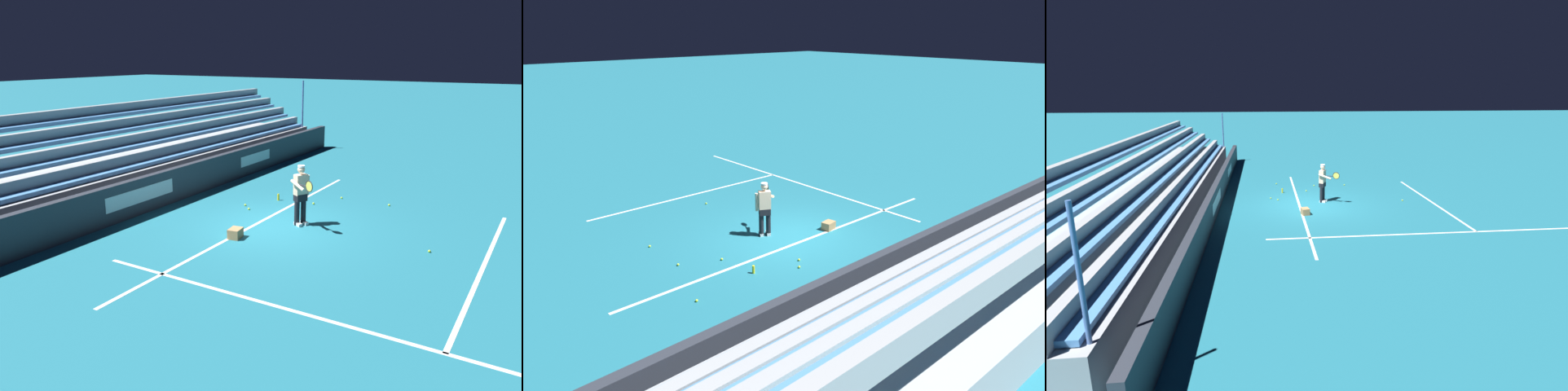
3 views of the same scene
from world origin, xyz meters
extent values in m
plane|color=#1E6B7F|center=(0.00, 0.00, 0.00)|extent=(160.00, 160.00, 0.00)
cube|color=white|center=(0.00, -0.50, 0.00)|extent=(12.00, 0.10, 0.01)
cube|color=white|center=(4.11, 4.00, 0.00)|extent=(0.10, 12.00, 0.01)
cube|color=white|center=(0.00, 5.50, 0.00)|extent=(8.22, 0.10, 0.01)
cube|color=#2D333D|center=(0.00, -4.04, 0.55)|extent=(24.47, 0.24, 1.10)
cube|color=silver|center=(1.13, -3.92, 0.61)|extent=(2.80, 0.01, 0.44)
cube|color=silver|center=(-5.42, -3.92, 0.61)|extent=(2.20, 0.01, 0.40)
cube|color=#9EA3A8|center=(0.00, -6.24, 0.55)|extent=(23.25, 3.20, 1.10)
cube|color=#4C89CC|center=(0.00, -5.04, 1.18)|extent=(22.78, 0.40, 0.12)
cube|color=#9EA3A8|center=(0.00, -5.32, 1.33)|extent=(23.25, 0.24, 0.45)
cube|color=#4C89CC|center=(0.00, -5.84, 1.63)|extent=(22.78, 0.40, 0.12)
cube|color=#9EA3A8|center=(0.00, -6.12, 1.77)|extent=(23.25, 0.24, 0.45)
cube|color=#4C89CC|center=(0.00, -6.64, 2.08)|extent=(22.78, 0.40, 0.12)
cube|color=#9EA3A8|center=(0.00, -6.92, 2.23)|extent=(23.25, 0.24, 0.45)
cylinder|color=black|center=(-0.56, 0.63, 0.44)|extent=(0.15, 0.15, 0.88)
cylinder|color=black|center=(-0.37, 0.53, 0.44)|extent=(0.15, 0.15, 0.88)
cube|color=white|center=(-0.53, 0.68, 0.04)|extent=(0.23, 0.30, 0.09)
cube|color=white|center=(-0.34, 0.58, 0.04)|extent=(0.23, 0.30, 0.09)
cube|color=black|center=(-0.46, 0.58, 0.80)|extent=(0.40, 0.35, 0.20)
cube|color=beige|center=(-0.46, 0.58, 1.17)|extent=(0.42, 0.36, 0.58)
sphere|color=beige|center=(-0.46, 0.59, 1.60)|extent=(0.21, 0.21, 0.21)
cylinder|color=white|center=(-0.46, 0.59, 1.69)|extent=(0.20, 0.20, 0.05)
cylinder|color=beige|center=(-0.68, 0.70, 1.13)|extent=(0.09, 0.09, 0.56)
cylinder|color=beige|center=(-0.15, 0.64, 1.22)|extent=(0.35, 0.56, 0.24)
cylinder|color=black|center=(-0.04, 0.85, 1.27)|extent=(0.17, 0.28, 0.03)
torus|color=black|center=(0.09, 1.10, 1.31)|extent=(0.17, 0.29, 0.31)
cylinder|color=#D6D14C|center=(0.09, 1.10, 1.31)|extent=(0.13, 0.24, 0.27)
cube|color=#A87F51|center=(1.38, -0.38, 0.13)|extent=(0.44, 0.36, 0.26)
sphere|color=#CCE533|center=(-0.90, -1.41, 0.03)|extent=(0.07, 0.07, 0.07)
sphere|color=#CCE533|center=(-3.56, 0.58, 0.03)|extent=(0.07, 0.07, 0.07)
sphere|color=#CCE533|center=(-0.20, 4.24, 0.03)|extent=(0.07, 0.07, 0.07)
sphere|color=#CCE533|center=(-4.22, -1.37, 0.03)|extent=(0.07, 0.07, 0.07)
sphere|color=#CCE533|center=(-3.55, 2.20, 0.03)|extent=(0.07, 0.07, 0.07)
sphere|color=#CCE533|center=(-1.21, -1.73, 0.03)|extent=(0.07, 0.07, 0.07)
sphere|color=#CCE533|center=(-2.47, 0.06, 0.03)|extent=(0.07, 0.07, 0.07)
cylinder|color=yellow|center=(-2.31, -1.14, 0.11)|extent=(0.07, 0.07, 0.22)
camera|label=1|loc=(11.81, 6.64, 4.66)|focal=35.00mm
camera|label=2|loc=(-9.78, -10.62, 6.25)|focal=35.00mm
camera|label=3|loc=(17.12, -1.97, 4.90)|focal=28.00mm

